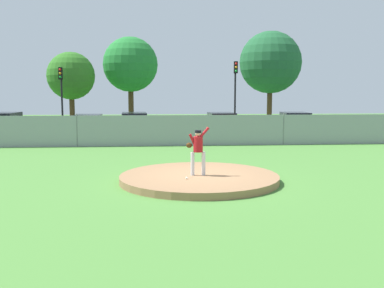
{
  "coord_description": "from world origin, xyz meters",
  "views": [
    {
      "loc": [
        -1.4,
        -14.37,
        3.02
      ],
      "look_at": [
        -0.12,
        1.52,
        1.11
      ],
      "focal_mm": 40.16,
      "sensor_mm": 36.0,
      "label": 1
    }
  ],
  "objects": [
    {
      "name": "pitcher_youth",
      "position": [
        -0.06,
        -0.07,
        1.18
      ],
      "size": [
        0.79,
        0.32,
        1.65
      ],
      "color": "silver",
      "rests_on": "pitchers_mound"
    },
    {
      "name": "chainlink_fence",
      "position": [
        0.0,
        10.0,
        0.88
      ],
      "size": [
        29.59,
        0.07,
        1.85
      ],
      "color": "gray",
      "rests_on": "ground_plane"
    },
    {
      "name": "tree_broad_right",
      "position": [
        8.67,
        23.69,
        5.68
      ],
      "size": [
        5.5,
        5.5,
        8.45
      ],
      "color": "#4C331E",
      "rests_on": "ground_plane"
    },
    {
      "name": "parked_car_slate",
      "position": [
        -2.97,
        15.0,
        0.81
      ],
      "size": [
        2.03,
        4.68,
        1.68
      ],
      "color": "slate",
      "rests_on": "ground_plane"
    },
    {
      "name": "parked_car_charcoal",
      "position": [
        -11.53,
        14.8,
        0.82
      ],
      "size": [
        2.0,
        4.47,
        1.72
      ],
      "color": "#232328",
      "rests_on": "ground_plane"
    },
    {
      "name": "tree_leaning_west",
      "position": [
        -3.77,
        24.76,
        5.5
      ],
      "size": [
        4.87,
        4.87,
        7.96
      ],
      "color": "#4C331E",
      "rests_on": "ground_plane"
    },
    {
      "name": "parked_car_navy",
      "position": [
        8.01,
        14.37,
        0.8
      ],
      "size": [
        2.13,
        4.13,
        1.69
      ],
      "color": "#161E4C",
      "rests_on": "ground_plane"
    },
    {
      "name": "ground_plane",
      "position": [
        0.0,
        6.0,
        0.0
      ],
      "size": [
        80.0,
        80.0,
        0.0
      ],
      "primitive_type": "plane",
      "color": "#4C8438"
    },
    {
      "name": "tree_slender_far",
      "position": [
        -8.5,
        22.22,
        4.38
      ],
      "size": [
        3.92,
        3.92,
        6.37
      ],
      "color": "#4C331E",
      "rests_on": "ground_plane"
    },
    {
      "name": "traffic_light_far",
      "position": [
        4.56,
        18.34,
        3.64
      ],
      "size": [
        0.28,
        0.46,
        5.38
      ],
      "color": "black",
      "rests_on": "ground_plane"
    },
    {
      "name": "baseball",
      "position": [
        -0.47,
        -0.71,
        0.27
      ],
      "size": [
        0.07,
        0.07,
        0.07
      ],
      "primitive_type": "sphere",
      "color": "white",
      "rests_on": "pitchers_mound"
    },
    {
      "name": "traffic_light_near",
      "position": [
        -8.53,
        18.55,
        3.34
      ],
      "size": [
        0.28,
        0.46,
        4.89
      ],
      "color": "black",
      "rests_on": "ground_plane"
    },
    {
      "name": "traffic_cone_orange",
      "position": [
        0.99,
        16.08,
        0.26
      ],
      "size": [
        0.4,
        0.4,
        0.55
      ],
      "color": "orange",
      "rests_on": "asphalt_strip"
    },
    {
      "name": "parked_car_burgundy",
      "position": [
        -6.04,
        14.83,
        0.75
      ],
      "size": [
        1.95,
        4.11,
        1.57
      ],
      "color": "maroon",
      "rests_on": "ground_plane"
    },
    {
      "name": "parked_car_red",
      "position": [
        2.87,
        14.06,
        0.81
      ],
      "size": [
        1.94,
        4.1,
        1.7
      ],
      "color": "#A81919",
      "rests_on": "ground_plane"
    },
    {
      "name": "asphalt_strip",
      "position": [
        0.0,
        14.5,
        0.0
      ],
      "size": [
        44.0,
        7.0,
        0.01
      ],
      "primitive_type": "cube",
      "color": "#2B2B2D",
      "rests_on": "ground_plane"
    },
    {
      "name": "pitchers_mound",
      "position": [
        0.0,
        0.0,
        0.12
      ],
      "size": [
        5.43,
        5.43,
        0.23
      ],
      "primitive_type": "cylinder",
      "color": "#99704C",
      "rests_on": "ground_plane"
    }
  ]
}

